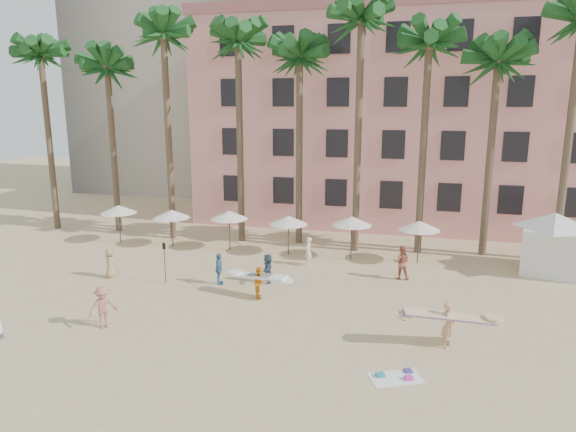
# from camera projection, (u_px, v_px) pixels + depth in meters

# --- Properties ---
(ground) EXTENTS (120.00, 120.00, 0.00)m
(ground) POSITION_uv_depth(u_px,v_px,m) (238.00, 343.00, 20.68)
(ground) COLOR #D1B789
(ground) RESTS_ON ground
(pink_hotel) EXTENTS (35.00, 14.00, 16.00)m
(pink_hotel) POSITION_uv_depth(u_px,v_px,m) (423.00, 121.00, 41.93)
(pink_hotel) COLOR pink
(pink_hotel) RESTS_ON ground
(palm_row) EXTENTS (44.40, 5.40, 16.30)m
(palm_row) POSITION_uv_depth(u_px,v_px,m) (322.00, 45.00, 31.97)
(palm_row) COLOR brown
(palm_row) RESTS_ON ground
(umbrella_row) EXTENTS (22.50, 2.70, 2.73)m
(umbrella_row) POSITION_uv_depth(u_px,v_px,m) (258.00, 217.00, 32.73)
(umbrella_row) COLOR #332B23
(umbrella_row) RESTS_ON ground
(cabana) EXTENTS (5.44, 5.44, 3.50)m
(cabana) POSITION_uv_depth(u_px,v_px,m) (553.00, 238.00, 28.80)
(cabana) COLOR silver
(cabana) RESTS_ON ground
(beach_towel) EXTENTS (2.05, 1.66, 0.14)m
(beach_towel) POSITION_uv_depth(u_px,v_px,m) (397.00, 377.00, 18.09)
(beach_towel) COLOR white
(beach_towel) RESTS_ON ground
(carrier_yellow) EXTENTS (3.56, 1.36, 1.85)m
(carrier_yellow) POSITION_uv_depth(u_px,v_px,m) (448.00, 322.00, 20.17)
(carrier_yellow) COLOR tan
(carrier_yellow) RESTS_ON ground
(carrier_white) EXTENTS (2.90, 1.33, 1.57)m
(carrier_white) POSITION_uv_depth(u_px,v_px,m) (260.00, 281.00, 25.40)
(carrier_white) COLOR orange
(carrier_white) RESTS_ON ground
(beachgoers) EXTENTS (16.53, 11.60, 1.90)m
(beachgoers) POSITION_uv_depth(u_px,v_px,m) (238.00, 274.00, 26.39)
(beachgoers) COLOR #AA6B5B
(beachgoers) RESTS_ON ground
(paddle) EXTENTS (0.18, 0.04, 2.23)m
(paddle) POSITION_uv_depth(u_px,v_px,m) (165.00, 258.00, 27.33)
(paddle) COLOR black
(paddle) RESTS_ON ground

